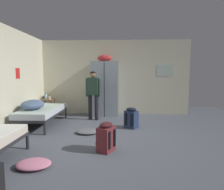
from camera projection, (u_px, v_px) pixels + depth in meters
The scene contains 13 objects.
ground_plane at pixel (112, 139), 4.32m from camera, with size 8.66×8.66×0.00m, color #565B66.
room_backdrop at pixel (68, 78), 5.57m from camera, with size 5.23×5.47×2.61m.
locker_bank at pixel (105, 88), 6.64m from camera, with size 0.90×0.55×2.07m.
shelf_unit at pixel (48, 106), 6.65m from camera, with size 0.38×0.30×0.57m.
bed_left_rear at pixel (42, 111), 5.49m from camera, with size 0.90×1.90×0.49m.
bedding_heap at pixel (33, 105), 5.21m from camera, with size 0.57×0.74×0.25m.
person_traveler at pixel (93, 91), 6.02m from camera, with size 0.47×0.24×1.51m.
water_bottle at pixel (46, 97), 6.64m from camera, with size 0.06×0.06×0.21m.
lotion_bottle at pixel (50, 98), 6.58m from camera, with size 0.06×0.06×0.16m.
backpack_maroon at pixel (106, 137), 3.62m from camera, with size 0.41×0.40×0.55m.
backpack_navy at pixel (131, 118), 5.18m from camera, with size 0.41×0.42×0.55m.
clothes_pile_grey at pixel (88, 131), 4.72m from camera, with size 0.54×0.45×0.09m.
clothes_pile_pink at pixel (34, 164), 3.00m from camera, with size 0.54×0.42×0.11m.
Camera 1 is at (0.16, -4.19, 1.44)m, focal length 31.19 mm.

